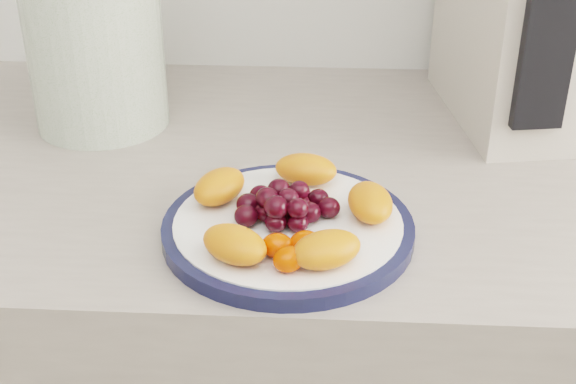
{
  "coord_description": "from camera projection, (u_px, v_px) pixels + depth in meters",
  "views": [
    {
      "loc": [
        0.04,
        0.36,
        1.33
      ],
      "look_at": [
        0.0,
        1.03,
        0.95
      ],
      "focal_mm": 50.0,
      "sensor_mm": 36.0,
      "label": 1
    }
  ],
  "objects": [
    {
      "name": "fruit_plate",
      "position": [
        289.0,
        210.0,
        0.78
      ],
      "size": [
        0.21,
        0.21,
        0.04
      ],
      "color": "#E25C17",
      "rests_on": "plate_face"
    },
    {
      "name": "appliance_panel",
      "position": [
        552.0,
        19.0,
        0.85
      ],
      "size": [
        0.06,
        0.03,
        0.25
      ],
      "primitive_type": "cube",
      "rotation": [
        0.0,
        0.0,
        0.16
      ],
      "color": "black",
      "rests_on": "appliance_body"
    },
    {
      "name": "plate_face",
      "position": [
        288.0,
        228.0,
        0.79
      ],
      "size": [
        0.23,
        0.23,
        0.02
      ],
      "primitive_type": "cylinder",
      "color": "white",
      "rests_on": "counter"
    },
    {
      "name": "plate_rim",
      "position": [
        288.0,
        229.0,
        0.79
      ],
      "size": [
        0.25,
        0.25,
        0.01
      ],
      "primitive_type": "cylinder",
      "color": "#131736",
      "rests_on": "counter"
    },
    {
      "name": "canister",
      "position": [
        96.0,
        48.0,
        0.98
      ],
      "size": [
        0.17,
        0.17,
        0.2
      ],
      "primitive_type": "cylinder",
      "rotation": [
        0.0,
        0.0,
        -0.0
      ],
      "color": "#2D5A14",
      "rests_on": "counter"
    }
  ]
}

